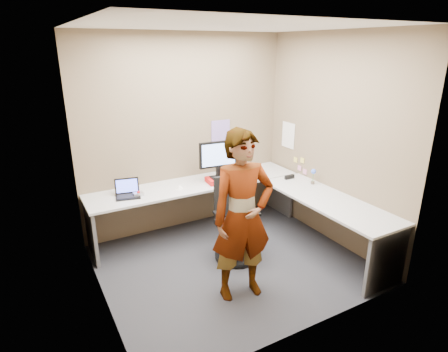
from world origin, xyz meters
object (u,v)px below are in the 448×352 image
desk (246,201)px  monitor (218,156)px  person (243,217)px  office_chair (235,226)px

desk → monitor: (-0.15, 0.49, 0.51)m
monitor → person: bearing=-103.8°
office_chair → person: (-0.31, -0.68, 0.48)m
person → desk: bearing=63.3°
monitor → person: person is taller
monitor → office_chair: (-0.17, -0.73, -0.69)m
office_chair → person: size_ratio=0.56×
office_chair → desk: bearing=45.5°
monitor → office_chair: monitor is taller
desk → office_chair: (-0.31, -0.24, -0.18)m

